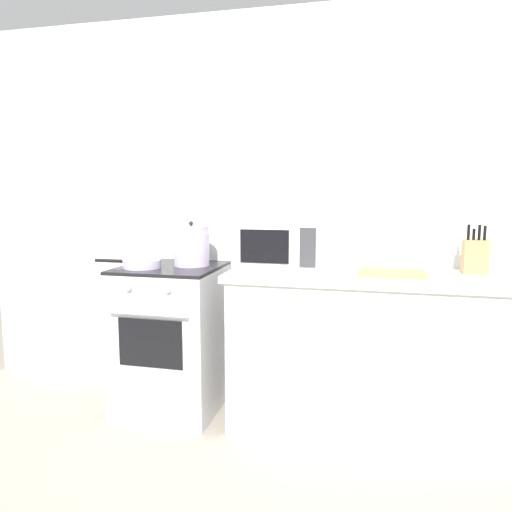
% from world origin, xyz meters
% --- Properties ---
extents(ground_plane, '(10.00, 10.00, 0.00)m').
position_xyz_m(ground_plane, '(0.00, 0.00, 0.00)').
color(ground_plane, '#9E9384').
extents(back_wall, '(4.40, 0.10, 2.50)m').
position_xyz_m(back_wall, '(0.30, 0.97, 1.25)').
color(back_wall, silver).
rests_on(back_wall, ground_plane).
extents(lower_cabinet_right, '(1.64, 0.56, 0.88)m').
position_xyz_m(lower_cabinet_right, '(0.90, 0.62, 0.44)').
color(lower_cabinet_right, white).
rests_on(lower_cabinet_right, ground_plane).
extents(countertop_right, '(1.70, 0.60, 0.04)m').
position_xyz_m(countertop_right, '(0.90, 0.62, 0.90)').
color(countertop_right, beige).
rests_on(countertop_right, lower_cabinet_right).
extents(stove, '(0.60, 0.64, 0.92)m').
position_xyz_m(stove, '(-0.35, 0.60, 0.46)').
color(stove, silver).
rests_on(stove, ground_plane).
extents(stock_pot, '(0.31, 0.23, 0.28)m').
position_xyz_m(stock_pot, '(-0.23, 0.65, 1.04)').
color(stock_pot, silver).
rests_on(stock_pot, stove).
extents(frying_pan, '(0.43, 0.23, 0.05)m').
position_xyz_m(frying_pan, '(-0.50, 0.50, 0.95)').
color(frying_pan, silver).
rests_on(frying_pan, stove).
extents(microwave, '(0.50, 0.37, 0.30)m').
position_xyz_m(microwave, '(0.33, 0.68, 1.07)').
color(microwave, white).
rests_on(microwave, countertop_right).
extents(cutting_board, '(0.36, 0.26, 0.02)m').
position_xyz_m(cutting_board, '(0.97, 0.60, 0.93)').
color(cutting_board, tan).
rests_on(cutting_board, countertop_right).
extents(knife_block, '(0.13, 0.10, 0.28)m').
position_xyz_m(knife_block, '(1.42, 0.74, 1.02)').
color(knife_block, tan).
rests_on(knife_block, countertop_right).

